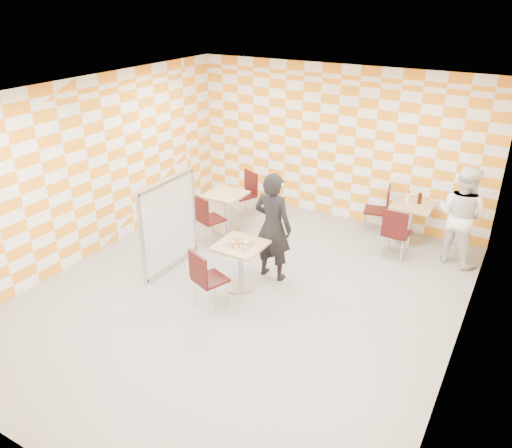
% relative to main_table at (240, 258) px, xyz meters
% --- Properties ---
extents(room_shell, '(7.00, 7.00, 7.00)m').
position_rel_main_table_xyz_m(room_shell, '(0.17, 0.35, 0.99)').
color(room_shell, '#989892').
rests_on(room_shell, ground).
extents(main_table, '(0.70, 0.70, 0.75)m').
position_rel_main_table_xyz_m(main_table, '(0.00, 0.00, 0.00)').
color(main_table, tan).
rests_on(main_table, ground).
extents(second_table, '(0.70, 0.70, 0.75)m').
position_rel_main_table_xyz_m(second_table, '(1.86, 2.86, 0.00)').
color(second_table, tan).
rests_on(second_table, ground).
extents(empty_table, '(0.70, 0.70, 0.75)m').
position_rel_main_table_xyz_m(empty_table, '(-1.32, 1.61, 0.00)').
color(empty_table, tan).
rests_on(empty_table, ground).
extents(chair_main_front, '(0.54, 0.55, 0.92)m').
position_rel_main_table_xyz_m(chair_main_front, '(-0.14, -0.74, 0.04)').
color(chair_main_front, '#360A0A').
rests_on(chair_main_front, ground).
extents(chair_second_front, '(0.44, 0.45, 0.92)m').
position_rel_main_table_xyz_m(chair_second_front, '(1.79, 2.08, 0.04)').
color(chair_second_front, '#360A0A').
rests_on(chair_second_front, ground).
extents(chair_second_side, '(0.51, 0.51, 0.92)m').
position_rel_main_table_xyz_m(chair_second_side, '(1.28, 2.96, 0.04)').
color(chair_second_side, '#360A0A').
rests_on(chair_second_side, ground).
extents(chair_empty_near, '(0.54, 0.54, 0.92)m').
position_rel_main_table_xyz_m(chair_empty_near, '(-1.31, 0.96, 0.04)').
color(chair_empty_near, '#360A0A').
rests_on(chair_empty_near, ground).
extents(chair_empty_far, '(0.56, 0.56, 0.92)m').
position_rel_main_table_xyz_m(chair_empty_far, '(-1.33, 2.40, 0.04)').
color(chair_empty_far, '#360A0A').
rests_on(chair_empty_far, ground).
extents(partition, '(0.08, 1.38, 1.55)m').
position_rel_main_table_xyz_m(partition, '(-1.31, -0.05, 0.28)').
color(partition, white).
rests_on(partition, ground).
extents(man_dark, '(0.66, 0.45, 1.77)m').
position_rel_main_table_xyz_m(man_dark, '(0.26, 0.54, 0.37)').
color(man_dark, black).
rests_on(man_dark, ground).
extents(man_white, '(1.00, 0.90, 1.71)m').
position_rel_main_table_xyz_m(man_white, '(2.72, 2.54, 0.35)').
color(man_white, white).
rests_on(man_white, ground).
extents(pizza_on_foil, '(0.40, 0.40, 0.04)m').
position_rel_main_table_xyz_m(pizza_on_foil, '(-0.00, -0.02, 0.26)').
color(pizza_on_foil, silver).
rests_on(pizza_on_foil, main_table).
extents(sport_bottle, '(0.06, 0.06, 0.20)m').
position_rel_main_table_xyz_m(sport_bottle, '(1.75, 2.93, 0.33)').
color(sport_bottle, white).
rests_on(sport_bottle, second_table).
extents(soda_bottle, '(0.07, 0.07, 0.23)m').
position_rel_main_table_xyz_m(soda_bottle, '(1.95, 2.94, 0.34)').
color(soda_bottle, black).
rests_on(soda_bottle, second_table).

